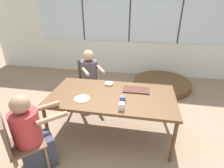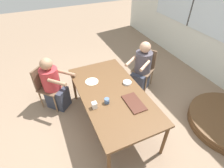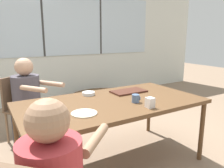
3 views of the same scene
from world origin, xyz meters
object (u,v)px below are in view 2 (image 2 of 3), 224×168
Objects in this scene: chair_for_woman_green_shirt at (46,83)px; coffee_mug at (107,101)px; chair_for_man_blue_shirt at (145,65)px; person_man_blue_shirt at (142,69)px; milk_carton_small at (94,105)px; person_woman_green_shirt at (54,86)px; bowl_white_shallow at (127,83)px.

chair_for_woman_green_shirt is 10.39× the size of coffee_mug.
chair_for_man_blue_shirt is (0.23, 2.08, 0.00)m from chair_for_woman_green_shirt.
coffee_mug is (0.83, -1.16, 0.26)m from person_man_blue_shirt.
chair_for_man_blue_shirt is 1.79m from milk_carton_small.
chair_for_man_blue_shirt reaches higher than milk_carton_small.
chair_for_woman_green_shirt is 0.17m from person_woman_green_shirt.
coffee_mug is at bearing 79.84° from chair_for_woman_green_shirt.
person_man_blue_shirt is at bearing 126.33° from chair_for_woman_green_shirt.
person_woman_green_shirt is 1.26m from coffee_mug.
coffee_mug is (0.93, -1.30, 0.25)m from chair_for_man_blue_shirt.
coffee_mug is at bearing 92.18° from chair_for_man_blue_shirt.
milk_carton_small is at bearing 72.10° from chair_for_woman_green_shirt.
person_woman_green_shirt is at bearing -147.21° from coffee_mug.
chair_for_man_blue_shirt is 0.77× the size of person_man_blue_shirt.
chair_for_woman_green_shirt is at bearing 47.37° from person_man_blue_shirt.
person_woman_green_shirt is at bearing 53.65° from chair_for_man_blue_shirt.
chair_for_man_blue_shirt is 10.39× the size of coffee_mug.
milk_carton_small is (1.04, 0.46, 0.28)m from person_woman_green_shirt.
chair_for_man_blue_shirt is 1.04m from bowl_white_shallow.
chair_for_man_blue_shirt is at bearing 132.61° from person_woman_green_shirt.
milk_carton_small is (0.94, -1.50, 0.25)m from chair_for_man_blue_shirt.
bowl_white_shallow is at bearing 95.15° from chair_for_man_blue_shirt.
coffee_mug is at bearing 92.44° from person_man_blue_shirt.
chair_for_man_blue_shirt is 1.97m from person_woman_green_shirt.
milk_carton_small is 0.68× the size of bowl_white_shallow.
chair_for_woman_green_shirt is 1.33m from milk_carton_small.
bowl_white_shallow is (-0.29, 0.50, -0.02)m from coffee_mug.
person_woman_green_shirt is (0.12, 0.12, -0.03)m from chair_for_woman_green_shirt.
person_woman_green_shirt is at bearing 90.00° from chair_for_woman_green_shirt.
milk_carton_small is at bearing 88.72° from chair_for_man_blue_shirt.
bowl_white_shallow is (0.63, -0.80, 0.22)m from chair_for_man_blue_shirt.
chair_for_woman_green_shirt is 1.00× the size of chair_for_man_blue_shirt.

